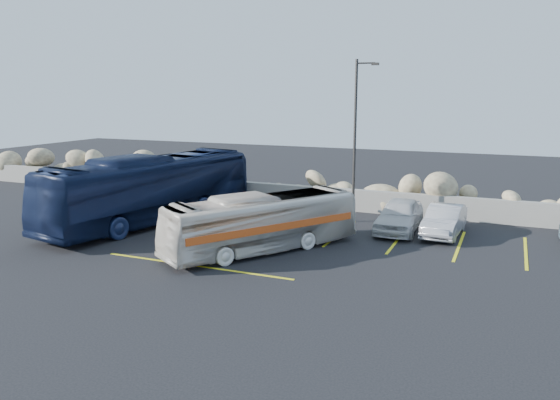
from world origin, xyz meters
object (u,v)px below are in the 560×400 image
at_px(tour_coach, 151,189).
at_px(lamppost, 356,137).
at_px(car_b, 444,220).
at_px(vintage_bus, 262,223).
at_px(car_a, 399,215).

bearing_deg(tour_coach, lamppost, 34.39).
xyz_separation_m(tour_coach, car_b, (13.83, 3.14, -1.01)).
bearing_deg(lamppost, tour_coach, -156.48).
bearing_deg(lamppost, vintage_bus, -107.77).
distance_m(tour_coach, car_b, 14.22).
relative_size(vintage_bus, car_b, 2.06).
bearing_deg(car_b, lamppost, 171.92).
bearing_deg(lamppost, car_b, -11.52).
height_order(vintage_bus, car_a, vintage_bus).
bearing_deg(car_a, lamppost, 157.51).
height_order(tour_coach, car_b, tour_coach).
bearing_deg(car_a, vintage_bus, -129.96).
distance_m(lamppost, vintage_bus, 7.49).
distance_m(car_a, car_b, 2.04).
bearing_deg(tour_coach, vintage_bus, -7.68).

